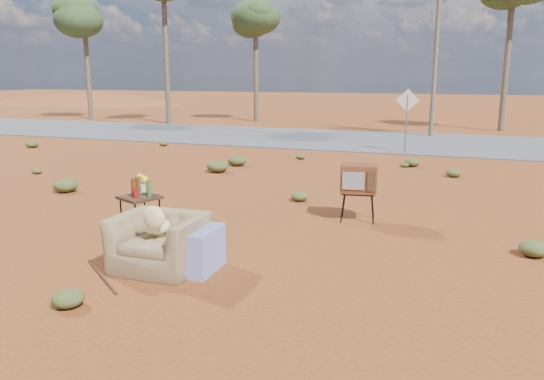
% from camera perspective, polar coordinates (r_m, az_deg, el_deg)
% --- Properties ---
extents(ground, '(140.00, 140.00, 0.00)m').
position_cam_1_polar(ground, '(7.92, -6.75, -7.45)').
color(ground, brown).
rests_on(ground, ground).
extents(highway, '(140.00, 7.00, 0.04)m').
position_cam_1_polar(highway, '(22.06, 11.05, 5.22)').
color(highway, '#565659').
rests_on(highway, ground).
extents(dirt_mound, '(26.00, 18.00, 2.00)m').
position_cam_1_polar(dirt_mound, '(52.67, -19.62, 8.74)').
color(dirt_mound, brown).
rests_on(dirt_mound, ground).
extents(armchair, '(1.39, 0.90, 1.03)m').
position_cam_1_polar(armchair, '(7.50, -11.31, -4.87)').
color(armchair, olive).
rests_on(armchair, ground).
extents(tv_unit, '(0.73, 0.62, 1.06)m').
position_cam_1_polar(tv_unit, '(9.86, 9.32, 1.15)').
color(tv_unit, black).
rests_on(tv_unit, ground).
extents(side_table, '(0.72, 0.72, 1.09)m').
position_cam_1_polar(side_table, '(8.68, -14.01, -0.41)').
color(side_table, '#3A2415').
rests_on(side_table, ground).
extents(rusty_bar, '(1.11, 0.89, 0.04)m').
position_cam_1_polar(rusty_bar, '(7.56, -17.84, -8.81)').
color(rusty_bar, '#4D2514').
rests_on(rusty_bar, ground).
extents(road_sign, '(0.78, 0.06, 2.19)m').
position_cam_1_polar(road_sign, '(18.77, 14.32, 8.40)').
color(road_sign, brown).
rests_on(road_sign, ground).
extents(eucalyptus_far_left, '(3.20, 3.20, 7.10)m').
position_cam_1_polar(eucalyptus_far_left, '(34.32, -19.58, 17.14)').
color(eucalyptus_far_left, brown).
rests_on(eucalyptus_far_left, ground).
extents(eucalyptus_near_left, '(3.20, 3.20, 6.60)m').
position_cam_1_polar(eucalyptus_near_left, '(30.94, -1.77, 17.50)').
color(eucalyptus_near_left, brown).
rests_on(eucalyptus_near_left, ground).
extents(utility_pole_center, '(1.40, 0.20, 8.00)m').
position_cam_1_polar(utility_pole_center, '(24.22, 17.30, 15.31)').
color(utility_pole_center, brown).
rests_on(utility_pole_center, ground).
extents(scrub_patch, '(17.49, 8.07, 0.33)m').
position_cam_1_polar(scrub_patch, '(12.09, -0.90, 0.27)').
color(scrub_patch, '#4B5625').
rests_on(scrub_patch, ground).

